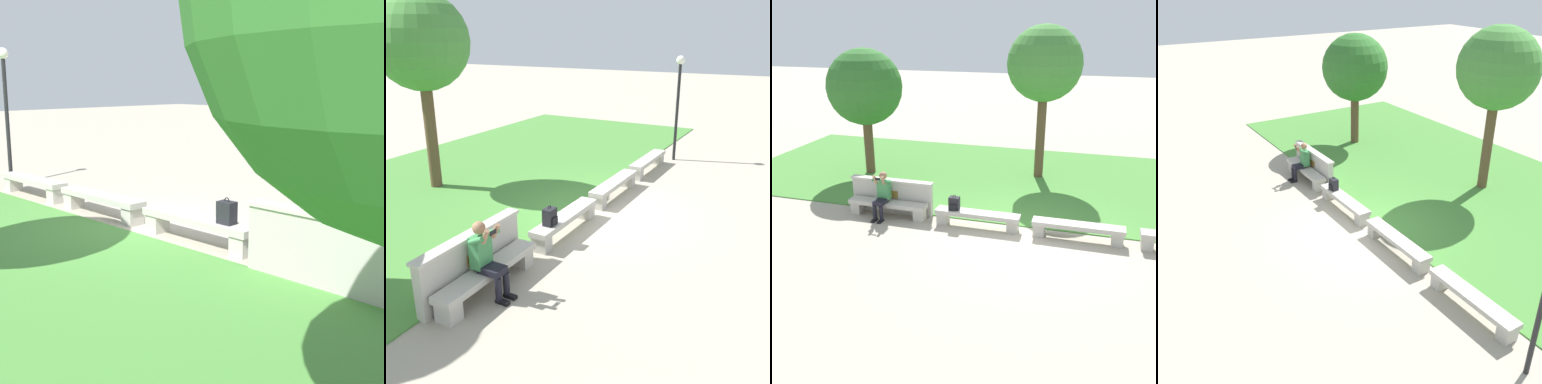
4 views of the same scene
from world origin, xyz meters
TOP-DOWN VIEW (x-y plane):
  - ground_plane at (0.00, 0.00)m, footprint 80.00×80.00m
  - bench_main at (-3.97, 0.00)m, footprint 2.31×0.40m
  - bench_near at (-1.32, 0.00)m, footprint 2.31×0.40m
  - bench_mid at (1.32, 0.00)m, footprint 2.31×0.40m
  - bench_far at (3.97, 0.00)m, footprint 2.31×0.40m
  - backrest_wall_with_plaque at (-3.97, 0.34)m, footprint 2.50×0.24m
  - person_photographer at (-4.08, -0.08)m, footprint 0.48×0.73m
  - backpack at (-1.97, -0.01)m, footprint 0.28×0.24m
  - lamp_post at (5.70, -0.33)m, footprint 0.28×0.28m

SIDE VIEW (x-z plane):
  - ground_plane at x=0.00m, z-range 0.00..0.00m
  - bench_main at x=-3.97m, z-range 0.08..0.53m
  - bench_near at x=-1.32m, z-range 0.08..0.53m
  - bench_mid at x=1.32m, z-range 0.08..0.53m
  - bench_far at x=3.97m, z-range 0.08..0.53m
  - backrest_wall_with_plaque at x=-3.97m, z-range 0.01..1.02m
  - backpack at x=-1.97m, z-range 0.41..0.84m
  - person_photographer at x=-4.08m, z-range 0.08..1.40m
  - lamp_post at x=5.70m, z-range 0.57..4.04m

